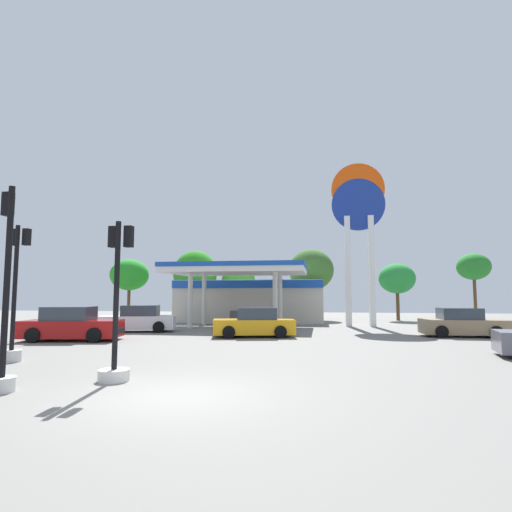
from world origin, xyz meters
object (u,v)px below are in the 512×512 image
at_px(traffic_signal_3, 5,320).
at_px(tree_2, 238,280).
at_px(tree_4, 397,279).
at_px(tree_1, 195,274).
at_px(car_1, 462,324).
at_px(car_3, 72,325).
at_px(traffic_signal_2, 15,310).
at_px(tree_3, 311,270).
at_px(tree_0, 129,275).
at_px(tree_5, 474,267).
at_px(traffic_signal_1, 116,326).
at_px(car_2, 138,320).
at_px(station_pole_sign, 359,223).
at_px(car_0, 254,324).

height_order(traffic_signal_3, tree_2, tree_2).
bearing_deg(tree_4, tree_1, 175.53).
distance_m(car_1, car_3, 19.89).
height_order(traffic_signal_2, tree_3, tree_3).
relative_size(car_3, tree_0, 0.84).
xyz_separation_m(car_3, tree_5, (25.21, 20.19, 3.89)).
bearing_deg(car_3, traffic_signal_1, -52.05).
relative_size(car_2, tree_0, 0.82).
bearing_deg(car_1, tree_1, 141.14).
bearing_deg(station_pole_sign, tree_0, 157.88).
bearing_deg(traffic_signal_1, tree_4, 66.79).
relative_size(traffic_signal_1, tree_1, 0.63).
bearing_deg(car_0, tree_3, 80.54).
distance_m(car_2, tree_3, 17.63).
bearing_deg(traffic_signal_1, tree_3, 80.91).
bearing_deg(traffic_signal_2, traffic_signal_3, -53.61).
bearing_deg(car_3, tree_2, 79.17).
distance_m(tree_1, tree_4, 18.75).
bearing_deg(car_0, traffic_signal_1, -98.59).
bearing_deg(station_pole_sign, tree_5, 39.84).
xyz_separation_m(station_pole_sign, tree_5, (10.54, 8.79, -2.71)).
xyz_separation_m(tree_0, tree_1, (6.59, 0.44, 0.10)).
xyz_separation_m(car_1, tree_3, (-8.18, 14.28, 3.75)).
relative_size(car_3, tree_4, 0.97).
relative_size(traffic_signal_2, tree_4, 0.92).
bearing_deg(station_pole_sign, tree_4, 63.36).
xyz_separation_m(traffic_signal_3, tree_5, (20.49, 30.30, 3.01)).
distance_m(car_1, tree_2, 22.47).
bearing_deg(tree_2, car_3, -100.83).
xyz_separation_m(traffic_signal_1, tree_5, (18.54, 28.75, 3.24)).
bearing_deg(car_1, car_3, -165.82).
bearing_deg(tree_3, traffic_signal_2, -110.09).
height_order(traffic_signal_3, tree_3, tree_3).
distance_m(car_0, car_2, 7.63).
distance_m(car_0, car_3, 9.01).
height_order(station_pole_sign, car_3, station_pole_sign).
bearing_deg(tree_0, station_pole_sign, -22.12).
relative_size(traffic_signal_3, tree_2, 0.95).
xyz_separation_m(car_0, car_1, (10.85, 1.73, -0.01)).
xyz_separation_m(station_pole_sign, tree_0, (-21.42, 8.71, -3.17)).
bearing_deg(tree_5, tree_4, -170.59).
bearing_deg(car_2, car_1, -0.84).
relative_size(car_0, traffic_signal_2, 0.99).
distance_m(tree_1, tree_2, 4.29).
height_order(tree_0, tree_1, tree_1).
bearing_deg(tree_4, tree_5, 9.41).
xyz_separation_m(traffic_signal_2, tree_5, (23.37, 26.39, 2.93)).
bearing_deg(tree_2, tree_1, -172.32).
bearing_deg(traffic_signal_2, car_1, 32.37).
relative_size(car_3, tree_2, 0.96).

